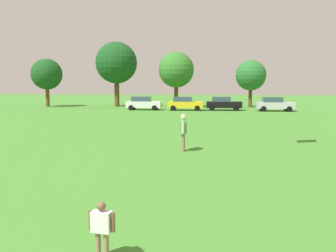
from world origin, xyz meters
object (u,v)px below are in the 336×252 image
child_kite_flyer (102,226)px  tree_right (176,70)px  tree_left (116,63)px  parked_car_yellow_1 (185,103)px  parked_car_black_2 (223,103)px  parked_car_white_0 (143,103)px  tree_far_right (251,75)px  tree_far_left (47,74)px  adult_bystander (183,129)px  parked_car_silver_3 (274,104)px

child_kite_flyer → tree_right: 43.30m
tree_left → tree_right: tree_left is taller
parked_car_yellow_1 → tree_left: tree_left is taller
parked_car_yellow_1 → parked_car_black_2: (4.70, 0.58, 0.00)m
parked_car_white_0 → tree_left: size_ratio=0.46×
tree_far_right → parked_car_yellow_1: bearing=-141.4°
parked_car_white_0 → tree_far_left: (-14.90, 4.99, 3.76)m
adult_bystander → parked_car_silver_3: (9.02, 26.57, -0.18)m
parked_car_yellow_1 → tree_far_left: bearing=165.8°
adult_bystander → tree_far_left: tree_far_left is taller
parked_car_black_2 → tree_right: (-6.30, 5.10, 4.31)m
parked_car_silver_3 → parked_car_yellow_1: bearing=179.1°
parked_car_yellow_1 → tree_right: tree_right is taller
child_kite_flyer → parked_car_yellow_1: parked_car_yellow_1 is taller
parked_car_silver_3 → tree_far_left: size_ratio=0.63×
tree_right → tree_far_right: (10.29, 1.27, -0.74)m
adult_bystander → parked_car_silver_3: size_ratio=0.41×
adult_bystander → parked_car_black_2: size_ratio=0.41×
tree_right → tree_far_right: tree_right is taller
parked_car_black_2 → tree_left: (-15.01, 6.03, 5.39)m
tree_far_left → tree_right: tree_right is taller
parked_car_yellow_1 → tree_left: 13.38m
parked_car_yellow_1 → tree_far_left: (-20.12, 5.09, 3.76)m
tree_far_left → tree_left: 10.07m
tree_left → tree_right: 8.82m
parked_car_white_0 → parked_car_yellow_1: same height
parked_car_black_2 → parked_car_yellow_1: bearing=-173.0°
parked_car_white_0 → tree_left: tree_left is taller
adult_bystander → parked_car_silver_3: bearing=-20.9°
tree_right → adult_bystander: bearing=-84.2°
child_kite_flyer → tree_left: (-11.28, 43.92, 5.61)m
adult_bystander → tree_left: 35.82m
adult_bystander → tree_far_left: size_ratio=0.26×
parked_car_yellow_1 → tree_far_right: 11.68m
tree_far_left → tree_far_right: tree_far_left is taller
child_kite_flyer → parked_car_white_0: parked_car_white_0 is taller
tree_far_right → tree_right: bearing=-173.0°
tree_far_right → parked_car_silver_3: bearing=-74.2°
parked_car_yellow_1 → tree_far_right: (8.69, 6.95, 3.57)m
parked_car_black_2 → tree_far_left: (-24.82, 4.51, 3.76)m
parked_car_white_0 → parked_car_yellow_1: bearing=-1.0°
adult_bystander → tree_far_left: bearing=32.3°
parked_car_silver_3 → tree_right: (-12.31, 5.85, 4.31)m
child_kite_flyer → parked_car_silver_3: 38.39m
parked_car_silver_3 → parked_car_white_0: bearing=179.0°
parked_car_white_0 → tree_far_left: 16.16m
child_kite_flyer → parked_car_silver_3: bearing=83.4°
parked_car_yellow_1 → tree_left: (-10.30, 6.61, 5.39)m
child_kite_flyer → parked_car_yellow_1: size_ratio=0.25×
child_kite_flyer → parked_car_black_2: parked_car_black_2 is taller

